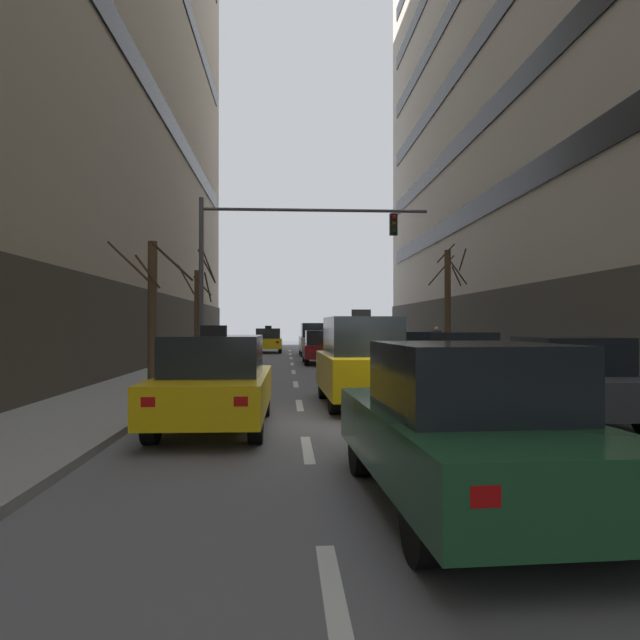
{
  "coord_description": "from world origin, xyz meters",
  "views": [
    {
      "loc": [
        -1.92,
        -12.12,
        1.93
      ],
      "look_at": [
        0.19,
        23.18,
        2.24
      ],
      "focal_mm": 32.91,
      "sensor_mm": 36.0,
      "label": 1
    }
  ],
  "objects_px": {
    "street_tree_1": "(152,309)",
    "street_tree_2": "(448,303)",
    "car_parked_1": "(566,380)",
    "taxi_driving_4": "(215,383)",
    "traffic_signal_0": "(270,251)",
    "street_tree_0": "(198,310)",
    "taxi_driving_0": "(268,341)",
    "car_driving_1": "(322,347)",
    "car_driving_3": "(465,427)",
    "pedestrian_0": "(437,340)",
    "taxi_driving_5": "(361,361)",
    "car_driving_2": "(314,339)",
    "car_parked_2": "(461,359)",
    "car_parked_3": "(417,351)"
  },
  "relations": [
    {
      "from": "car_parked_1",
      "to": "traffic_signal_0",
      "type": "distance_m",
      "value": 13.37
    },
    {
      "from": "car_driving_3",
      "to": "taxi_driving_4",
      "type": "height_order",
      "value": "taxi_driving_4"
    },
    {
      "from": "car_driving_2",
      "to": "traffic_signal_0",
      "type": "bearing_deg",
      "value": -99.39
    },
    {
      "from": "car_parked_1",
      "to": "pedestrian_0",
      "type": "distance_m",
      "value": 18.59
    },
    {
      "from": "pedestrian_0",
      "to": "car_parked_3",
      "type": "bearing_deg",
      "value": -112.58
    },
    {
      "from": "car_driving_1",
      "to": "car_parked_3",
      "type": "distance_m",
      "value": 6.03
    },
    {
      "from": "car_driving_3",
      "to": "car_parked_1",
      "type": "height_order",
      "value": "car_driving_3"
    },
    {
      "from": "taxi_driving_0",
      "to": "taxi_driving_4",
      "type": "xyz_separation_m",
      "value": [
        -0.14,
        -30.21,
        0.02
      ]
    },
    {
      "from": "traffic_signal_0",
      "to": "street_tree_1",
      "type": "distance_m",
      "value": 6.15
    },
    {
      "from": "taxi_driving_0",
      "to": "car_parked_3",
      "type": "relative_size",
      "value": 1.02
    },
    {
      "from": "taxi_driving_5",
      "to": "car_parked_3",
      "type": "distance_m",
      "value": 11.11
    },
    {
      "from": "street_tree_0",
      "to": "taxi_driving_0",
      "type": "bearing_deg",
      "value": 78.9
    },
    {
      "from": "car_parked_2",
      "to": "taxi_driving_5",
      "type": "bearing_deg",
      "value": -131.07
    },
    {
      "from": "car_driving_3",
      "to": "pedestrian_0",
      "type": "bearing_deg",
      "value": 75.99
    },
    {
      "from": "car_parked_3",
      "to": "pedestrian_0",
      "type": "distance_m",
      "value": 5.81
    },
    {
      "from": "street_tree_0",
      "to": "street_tree_2",
      "type": "bearing_deg",
      "value": 5.08
    },
    {
      "from": "car_parked_2",
      "to": "street_tree_0",
      "type": "bearing_deg",
      "value": 138.12
    },
    {
      "from": "taxi_driving_5",
      "to": "street_tree_2",
      "type": "bearing_deg",
      "value": 66.51
    },
    {
      "from": "traffic_signal_0",
      "to": "street_tree_1",
      "type": "bearing_deg",
      "value": -127.15
    },
    {
      "from": "taxi_driving_4",
      "to": "car_driving_1",
      "type": "bearing_deg",
      "value": 80.22
    },
    {
      "from": "street_tree_1",
      "to": "car_driving_3",
      "type": "bearing_deg",
      "value": -63.64
    },
    {
      "from": "traffic_signal_0",
      "to": "street_tree_0",
      "type": "relative_size",
      "value": 1.62
    },
    {
      "from": "traffic_signal_0",
      "to": "street_tree_2",
      "type": "relative_size",
      "value": 1.52
    },
    {
      "from": "car_driving_2",
      "to": "pedestrian_0",
      "type": "relative_size",
      "value": 2.48
    },
    {
      "from": "taxi_driving_4",
      "to": "street_tree_2",
      "type": "distance_m",
      "value": 19.41
    },
    {
      "from": "car_driving_3",
      "to": "pedestrian_0",
      "type": "height_order",
      "value": "pedestrian_0"
    },
    {
      "from": "car_parked_2",
      "to": "street_tree_1",
      "type": "distance_m",
      "value": 9.75
    },
    {
      "from": "taxi_driving_4",
      "to": "car_parked_2",
      "type": "relative_size",
      "value": 1.01
    },
    {
      "from": "taxi_driving_0",
      "to": "car_parked_1",
      "type": "bearing_deg",
      "value": -77.25
    },
    {
      "from": "traffic_signal_0",
      "to": "car_parked_1",
      "type": "bearing_deg",
      "value": -61.1
    },
    {
      "from": "street_tree_1",
      "to": "street_tree_2",
      "type": "xyz_separation_m",
      "value": [
        11.91,
        9.92,
        0.59
      ]
    },
    {
      "from": "taxi_driving_0",
      "to": "car_driving_3",
      "type": "height_order",
      "value": "taxi_driving_0"
    },
    {
      "from": "taxi_driving_4",
      "to": "street_tree_1",
      "type": "bearing_deg",
      "value": 111.15
    },
    {
      "from": "street_tree_1",
      "to": "taxi_driving_4",
      "type": "bearing_deg",
      "value": -68.85
    },
    {
      "from": "taxi_driving_4",
      "to": "car_parked_3",
      "type": "relative_size",
      "value": 1.05
    },
    {
      "from": "car_driving_1",
      "to": "street_tree_2",
      "type": "height_order",
      "value": "street_tree_2"
    },
    {
      "from": "car_driving_2",
      "to": "street_tree_1",
      "type": "height_order",
      "value": "street_tree_1"
    },
    {
      "from": "car_driving_3",
      "to": "street_tree_1",
      "type": "xyz_separation_m",
      "value": [
        -5.92,
        11.94,
        1.55
      ]
    },
    {
      "from": "taxi_driving_0",
      "to": "street_tree_1",
      "type": "relative_size",
      "value": 1.05
    },
    {
      "from": "taxi_driving_0",
      "to": "car_driving_1",
      "type": "bearing_deg",
      "value": -75.98
    },
    {
      "from": "car_driving_1",
      "to": "taxi_driving_4",
      "type": "relative_size",
      "value": 0.95
    },
    {
      "from": "car_parked_2",
      "to": "car_parked_3",
      "type": "xyz_separation_m",
      "value": [
        -0.0,
        6.14,
        -0.03
      ]
    },
    {
      "from": "car_parked_1",
      "to": "car_parked_2",
      "type": "xyz_separation_m",
      "value": [
        0.0,
        6.96,
        0.01
      ]
    },
    {
      "from": "street_tree_1",
      "to": "street_tree_2",
      "type": "height_order",
      "value": "street_tree_2"
    },
    {
      "from": "car_driving_1",
      "to": "street_tree_2",
      "type": "xyz_separation_m",
      "value": [
        6.05,
        -1.24,
        2.18
      ]
    },
    {
      "from": "traffic_signal_0",
      "to": "taxi_driving_4",
      "type": "bearing_deg",
      "value": -93.52
    },
    {
      "from": "street_tree_0",
      "to": "pedestrian_0",
      "type": "distance_m",
      "value": 12.23
    },
    {
      "from": "car_parked_1",
      "to": "taxi_driving_4",
      "type": "bearing_deg",
      "value": -176.89
    },
    {
      "from": "car_parked_3",
      "to": "car_driving_1",
      "type": "bearing_deg",
      "value": 128.48
    },
    {
      "from": "taxi_driving_5",
      "to": "car_parked_2",
      "type": "bearing_deg",
      "value": 48.93
    }
  ]
}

